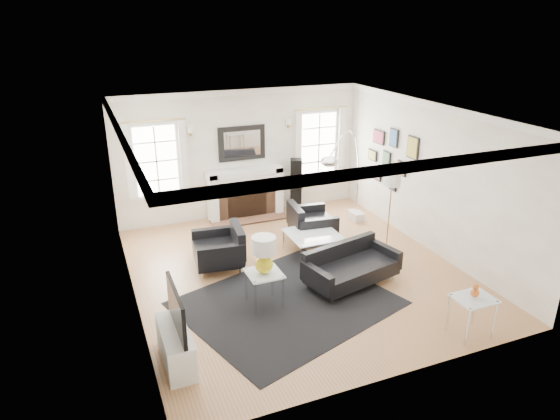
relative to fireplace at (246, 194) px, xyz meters
name	(u,v)px	position (x,y,z in m)	size (l,w,h in m)	color
floor	(296,271)	(0.00, -2.79, -0.54)	(6.00, 6.00, 0.00)	#9D6A42
back_wall	(242,154)	(0.00, 0.21, 0.86)	(5.50, 0.04, 2.80)	white
front_wall	(402,279)	(0.00, -5.79, 0.86)	(5.50, 0.04, 2.80)	white
left_wall	(127,221)	(-2.75, -2.79, 0.86)	(0.04, 6.00, 2.80)	white
right_wall	(431,178)	(2.75, -2.79, 0.86)	(0.04, 6.00, 2.80)	white
ceiling	(298,114)	(0.00, -2.79, 2.26)	(5.50, 6.00, 0.02)	white
crown_molding	(298,117)	(0.00, -2.79, 2.20)	(5.50, 6.00, 0.12)	white
fireplace	(246,194)	(0.00, 0.00, 0.00)	(1.70, 0.69, 1.11)	white
mantel_mirror	(242,143)	(0.00, 0.16, 1.11)	(1.05, 0.07, 0.75)	black
window_left	(156,161)	(-1.85, 0.16, 0.92)	(1.24, 0.15, 1.62)	white
window_right	(318,144)	(1.85, 0.16, 0.92)	(1.24, 0.15, 1.62)	white
gallery_wall	(391,155)	(2.72, -1.50, 0.99)	(0.04, 1.73, 1.29)	black
tv_unit	(176,341)	(-2.44, -4.49, -0.21)	(0.35, 1.00, 1.09)	white
area_rug	(287,303)	(-0.56, -3.71, -0.54)	(3.05, 2.54, 0.01)	black
sofa	(350,267)	(0.68, -3.49, -0.25)	(1.76, 1.09, 0.54)	black
armchair_left	(221,249)	(-1.17, -2.14, -0.19)	(0.94, 1.03, 0.63)	black
armchair_right	(309,223)	(0.80, -1.63, -0.20)	(0.92, 1.01, 0.62)	black
coffee_table	(313,235)	(0.58, -2.27, -0.16)	(0.93, 0.93, 0.41)	silver
side_table_left	(264,279)	(-0.90, -3.62, -0.08)	(0.52, 0.52, 0.57)	silver
nesting_table	(473,305)	(1.52, -5.44, -0.06)	(0.55, 0.46, 0.60)	silver
gourd_lamp	(264,252)	(-0.90, -3.62, 0.37)	(0.37, 0.37, 0.59)	yellow
orange_vase	(475,291)	(1.52, -5.44, 0.17)	(0.12, 0.12, 0.19)	#BD5418
arc_floor_lamp	(345,178)	(1.55, -1.66, 0.67)	(1.58, 1.47, 2.24)	silver
stick_floor_lamp	(392,183)	(1.94, -2.70, 0.85)	(0.32, 0.32, 1.60)	gold
speaker_tower	(296,186)	(1.16, -0.14, 0.08)	(0.25, 0.25, 1.25)	black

